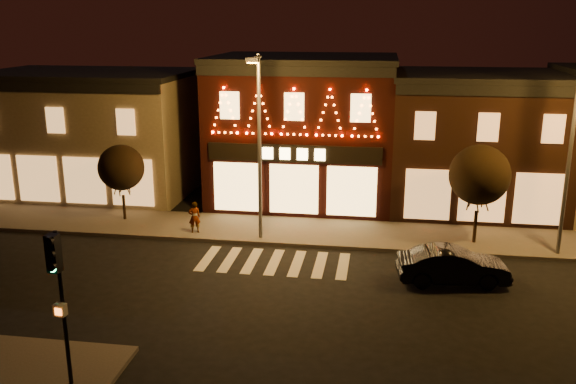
% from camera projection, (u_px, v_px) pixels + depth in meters
% --- Properties ---
extents(ground, '(120.00, 120.00, 0.00)m').
position_uv_depth(ground, '(256.00, 302.00, 23.03)').
color(ground, black).
rests_on(ground, ground).
extents(sidewalk_far, '(44.00, 4.00, 0.15)m').
position_uv_depth(sidewalk_far, '(328.00, 233.00, 30.33)').
color(sidewalk_far, '#47423D').
rests_on(sidewalk_far, ground).
extents(building_left, '(12.20, 8.28, 7.30)m').
position_uv_depth(building_left, '(92.00, 132.00, 37.26)').
color(building_left, '#776C55').
rests_on(building_left, ground).
extents(building_pulp, '(10.20, 8.34, 8.30)m').
position_uv_depth(building_pulp, '(304.00, 129.00, 35.21)').
color(building_pulp, black).
rests_on(building_pulp, ground).
extents(building_right_a, '(9.20, 8.28, 7.50)m').
position_uv_depth(building_right_a, '(474.00, 141.00, 33.94)').
color(building_right_a, '#321A11').
rests_on(building_right_a, ground).
extents(traffic_signal_near, '(0.35, 0.48, 4.63)m').
position_uv_depth(traffic_signal_near, '(58.00, 280.00, 16.60)').
color(traffic_signal_near, black).
rests_on(traffic_signal_near, sidewalk_near).
extents(streetlamp_mid, '(0.55, 1.97, 8.62)m').
position_uv_depth(streetlamp_mid, '(258.00, 134.00, 27.89)').
color(streetlamp_mid, '#59595E').
rests_on(streetlamp_mid, sidewalk_far).
extents(streetlamp_right, '(0.81, 1.98, 8.67)m').
position_uv_depth(streetlamp_right, '(575.00, 142.00, 25.83)').
color(streetlamp_right, '#59595E').
rests_on(streetlamp_right, sidewalk_far).
extents(tree_left, '(2.36, 2.36, 3.94)m').
position_uv_depth(tree_left, '(121.00, 168.00, 31.46)').
color(tree_left, black).
rests_on(tree_left, sidewalk_far).
extents(tree_right, '(2.77, 2.77, 4.63)m').
position_uv_depth(tree_right, '(480.00, 175.00, 28.00)').
color(tree_right, black).
rests_on(tree_right, sidewalk_far).
extents(dark_sedan, '(4.52, 2.01, 1.44)m').
position_uv_depth(dark_sedan, '(453.00, 266.00, 24.56)').
color(dark_sedan, black).
rests_on(dark_sedan, ground).
extents(pedestrian, '(0.67, 0.57, 1.57)m').
position_uv_depth(pedestrian, '(194.00, 217.00, 29.95)').
color(pedestrian, gray).
rests_on(pedestrian, sidewalk_far).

